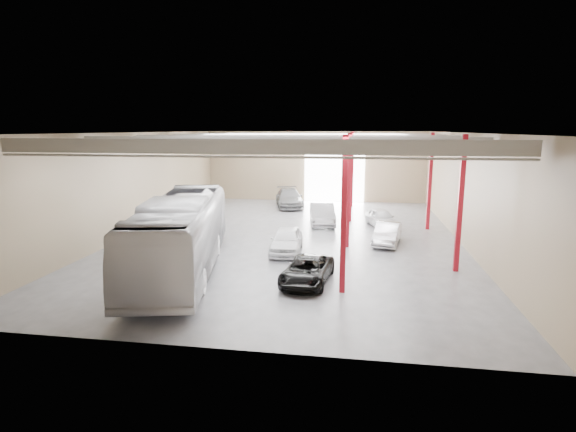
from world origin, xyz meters
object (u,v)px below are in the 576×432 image
(black_sedan, at_px, (307,271))
(car_row_a, at_px, (286,240))
(car_row_c, at_px, (289,198))
(car_right_near, at_px, (387,234))
(car_row_b, at_px, (322,214))
(car_right_far, at_px, (381,218))
(coach_bus, at_px, (182,234))

(black_sedan, height_order, car_row_a, car_row_a)
(car_row_c, relative_size, car_right_near, 1.38)
(black_sedan, relative_size, car_right_near, 1.07)
(black_sedan, relative_size, car_row_b, 0.89)
(car_row_b, height_order, car_right_far, car_row_b)
(car_row_b, relative_size, car_row_c, 0.87)
(car_row_a, bearing_deg, car_row_c, 94.70)
(car_row_a, xyz_separation_m, car_row_c, (-2.27, 15.82, 0.08))
(car_row_a, xyz_separation_m, car_right_near, (6.04, 2.95, -0.07))
(car_right_near, bearing_deg, car_row_b, 140.81)
(car_row_b, distance_m, car_right_far, 4.45)
(coach_bus, relative_size, car_right_far, 3.48)
(coach_bus, xyz_separation_m, car_right_far, (10.70, 12.33, -1.26))
(car_right_near, distance_m, car_right_far, 5.20)
(car_row_b, bearing_deg, car_row_a, -108.54)
(car_row_b, bearing_deg, car_right_near, -58.16)
(car_row_c, bearing_deg, coach_bus, -111.06)
(car_right_near, height_order, car_right_far, car_right_far)
(coach_bus, xyz_separation_m, car_row_a, (4.80, 4.18, -1.18))
(black_sedan, height_order, car_row_b, car_row_b)
(black_sedan, distance_m, car_row_a, 5.52)
(car_right_far, bearing_deg, black_sedan, -122.43)
(car_right_near, bearing_deg, car_row_c, 133.16)
(car_row_b, distance_m, car_row_c, 8.37)
(car_row_c, height_order, car_right_far, car_row_c)
(black_sedan, relative_size, car_row_c, 0.77)
(car_row_b, bearing_deg, car_row_c, 107.76)
(car_row_b, relative_size, car_right_near, 1.20)
(black_sedan, relative_size, car_row_a, 1.00)
(car_row_a, distance_m, car_right_far, 10.06)
(car_right_near, bearing_deg, coach_bus, -136.35)
(black_sedan, height_order, car_right_far, car_right_far)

